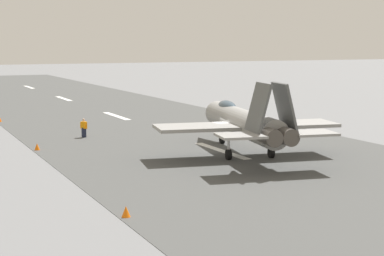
{
  "coord_description": "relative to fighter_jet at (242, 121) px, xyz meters",
  "views": [
    {
      "loc": [
        -40.21,
        22.01,
        8.18
      ],
      "look_at": [
        -1.25,
        3.37,
        2.2
      ],
      "focal_mm": 57.67,
      "sensor_mm": 36.0,
      "label": 1
    }
  ],
  "objects": [
    {
      "name": "marker_cone_mid",
      "position": [
        8.23,
        13.3,
        -2.18
      ],
      "size": [
        0.44,
        0.44,
        0.55
      ],
      "primitive_type": "cone",
      "color": "orange",
      "rests_on": "ground"
    },
    {
      "name": "runway_strip",
      "position": [
        1.25,
        0.67,
        -2.44
      ],
      "size": [
        240.0,
        26.0,
        0.02
      ],
      "color": "#474847",
      "rests_on": "ground"
    },
    {
      "name": "crew_person",
      "position": [
        12.95,
        8.3,
        -1.62
      ],
      "size": [
        0.55,
        0.5,
        1.67
      ],
      "color": "#1E2338",
      "rests_on": "ground"
    },
    {
      "name": "fighter_jet",
      "position": [
        0.0,
        0.0,
        0.0
      ],
      "size": [
        18.19,
        13.59,
        5.66
      ],
      "color": "gray",
      "rests_on": "ground"
    },
    {
      "name": "marker_cone_far",
      "position": [
        27.12,
        13.3,
        -2.18
      ],
      "size": [
        0.44,
        0.44,
        0.55
      ],
      "primitive_type": "cone",
      "color": "orange",
      "rests_on": "ground"
    },
    {
      "name": "marker_cone_near",
      "position": [
        -12.11,
        13.3,
        -2.18
      ],
      "size": [
        0.44,
        0.44,
        0.55
      ],
      "primitive_type": "cone",
      "color": "orange",
      "rests_on": "ground"
    },
    {
      "name": "ground_plane",
      "position": [
        1.26,
        0.67,
        -2.45
      ],
      "size": [
        400.0,
        400.0,
        0.0
      ],
      "primitive_type": "plane",
      "color": "slate"
    }
  ]
}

